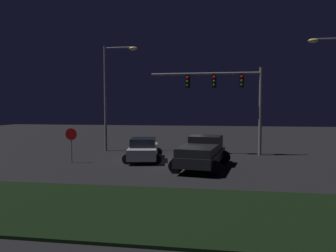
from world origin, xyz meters
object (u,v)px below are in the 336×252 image
object	(u,v)px
pickup_truck	(203,151)
street_lamp_left	(112,85)
stop_sign	(71,139)
traffic_signal_gantry	(227,89)
street_lamp_right	(335,82)
car_sedan	(143,149)

from	to	relation	value
pickup_truck	street_lamp_left	bearing A→B (deg)	61.57
stop_sign	traffic_signal_gantry	bearing A→B (deg)	27.28
street_lamp_right	stop_sign	bearing A→B (deg)	-164.65
street_lamp_right	pickup_truck	bearing A→B (deg)	-151.15
stop_sign	car_sedan	bearing A→B (deg)	21.10
car_sedan	street_lamp_right	xyz separation A→B (m)	(13.07, 3.11, 4.56)
pickup_truck	street_lamp_left	world-z (taller)	street_lamp_left
pickup_truck	street_lamp_right	bearing A→B (deg)	-51.69
car_sedan	street_lamp_right	size ratio (longest dim) A/B	0.55
pickup_truck	street_lamp_right	xyz separation A→B (m)	(9.05, 4.98, 4.30)
pickup_truck	traffic_signal_gantry	world-z (taller)	traffic_signal_gantry
street_lamp_right	stop_sign	size ratio (longest dim) A/B	3.81
traffic_signal_gantry	street_lamp_left	xyz separation A→B (m)	(-9.16, 0.54, 0.43)
pickup_truck	car_sedan	size ratio (longest dim) A/B	1.22
car_sedan	stop_sign	xyz separation A→B (m)	(-4.33, -1.67, 0.82)
traffic_signal_gantry	stop_sign	size ratio (longest dim) A/B	3.73
car_sedan	street_lamp_left	world-z (taller)	street_lamp_left
traffic_signal_gantry	street_lamp_right	bearing A→B (deg)	-2.75
pickup_truck	street_lamp_left	size ratio (longest dim) A/B	0.67
car_sedan	street_lamp_left	distance (m)	7.04
traffic_signal_gantry	street_lamp_left	distance (m)	9.19
car_sedan	street_lamp_right	world-z (taller)	street_lamp_right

